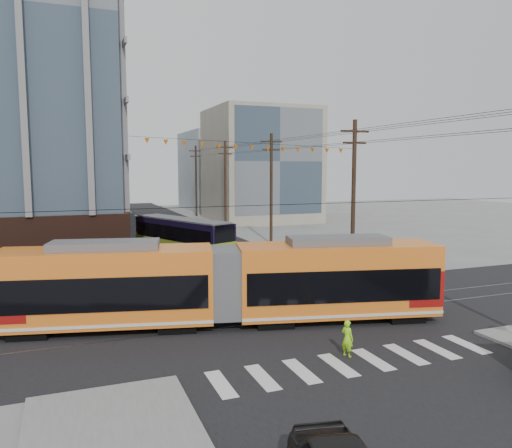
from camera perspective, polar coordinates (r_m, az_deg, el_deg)
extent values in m
plane|color=slate|center=(23.33, 7.30, -12.85)|extent=(160.00, 160.00, 0.00)
cube|color=#8C99A5|center=(71.65, -26.40, 6.86)|extent=(18.00, 16.00, 18.00)
cube|color=gray|center=(72.38, 0.49, 6.73)|extent=(14.00, 14.00, 16.00)
cube|color=gray|center=(91.44, -23.39, 7.41)|extent=(16.00, 18.00, 20.00)
cube|color=#8C99A5|center=(91.89, -2.94, 6.05)|extent=(16.00, 16.00, 14.00)
cylinder|color=black|center=(77.74, -6.86, 4.82)|extent=(0.30, 0.30, 11.00)
imported|color=#999B9D|center=(32.53, -12.44, -5.92)|extent=(3.50, 5.11, 1.60)
imported|color=beige|center=(36.47, -12.50, -4.85)|extent=(2.87, 4.64, 1.25)
imported|color=#4E5157|center=(45.38, -14.08, -2.58)|extent=(3.45, 5.43, 1.40)
imported|color=#9FFF1A|center=(21.21, 10.40, -12.72)|extent=(0.54, 0.65, 1.53)
cube|color=gray|center=(36.37, 10.71, -5.27)|extent=(1.85, 3.69, 0.72)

